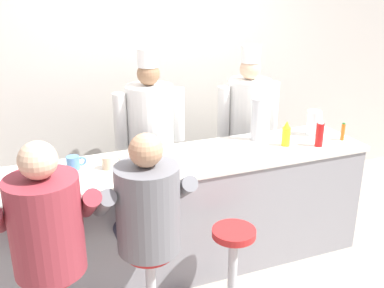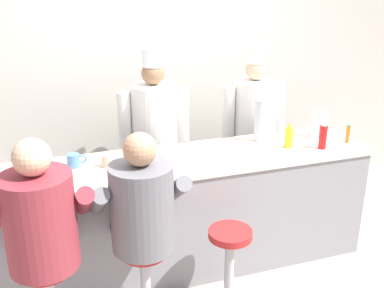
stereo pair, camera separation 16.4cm
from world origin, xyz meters
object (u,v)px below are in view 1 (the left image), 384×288
Objects in this scene: diner_seated_maroon at (46,228)px; coffee_mug_tan at (109,162)px; breakfast_plate at (47,182)px; coffee_mug_blue at (74,163)px; ketchup_bottle_red at (320,133)px; diner_seated_grey at (147,212)px; cook_in_whites_far at (248,123)px; cereal_bowl at (137,170)px; cup_stack_steel at (256,119)px; water_pitcher_clear at (314,123)px; hot_sauce_bottle_orange at (343,132)px; mustard_bottle_yellow at (286,134)px; cook_in_whites_near at (150,132)px; empty_stool_round at (233,255)px.

coffee_mug_tan is at bearing 49.75° from diner_seated_maroon.
breakfast_plate is 0.28m from coffee_mug_blue.
coffee_mug_tan reaches higher than breakfast_plate.
ketchup_bottle_red is 0.17× the size of diner_seated_maroon.
diner_seated_grey is 0.84× the size of cook_in_whites_far.
cereal_bowl is 0.09× the size of diner_seated_grey.
water_pitcher_clear is at bearing -7.98° from cup_stack_steel.
hot_sauce_bottle_orange is at bearing 10.46° from diner_seated_maroon.
hot_sauce_bottle_orange is at bearing -53.03° from water_pitcher_clear.
cup_stack_steel is at bearing 126.70° from mustard_bottle_yellow.
breakfast_plate is 0.17× the size of diner_seated_grey.
diner_seated_grey is (-1.18, -0.73, -0.26)m from cup_stack_steel.
ketchup_bottle_red is at bearing -116.16° from water_pitcher_clear.
water_pitcher_clear is 1.67m from cereal_bowl.
hot_sauce_bottle_orange is 1.92m from diner_seated_grey.
cook_in_whites_near is at bearing 148.94° from hot_sauce_bottle_orange.
cook_in_whites_far is (-0.18, 0.86, -0.15)m from ketchup_bottle_red.
water_pitcher_clear is (-0.15, 0.20, 0.04)m from hot_sauce_bottle_orange.
diner_seated_grey is 0.83× the size of cook_in_whites_near.
breakfast_plate is at bearing -178.71° from mustard_bottle_yellow.
water_pitcher_clear is 0.35× the size of empty_stool_round.
hot_sauce_bottle_orange is 1.05× the size of coffee_mug_blue.
cook_in_whites_far is (0.80, 1.31, 0.49)m from empty_stool_round.
hot_sauce_bottle_orange is 1.97m from coffee_mug_tan.
cereal_bowl is 0.79m from diner_seated_maroon.
hot_sauce_bottle_orange is 0.65× the size of breakfast_plate.
diner_seated_grey is at bearing -0.16° from diner_seated_maroon.
diner_seated_grey is at bearing -166.22° from hot_sauce_bottle_orange.
coffee_mug_blue is at bearing 42.55° from breakfast_plate.
empty_stool_round is (-1.10, -0.69, -0.64)m from water_pitcher_clear.
breakfast_plate is at bearing -138.91° from cook_in_whites_near.
coffee_mug_blue reaches higher than empty_stool_round.
diner_seated_maroon is 1.02× the size of diner_seated_grey.
water_pitcher_clear is 0.94× the size of breakfast_plate.
diner_seated_grey is 0.75m from empty_stool_round.
water_pitcher_clear is 0.15× the size of diner_seated_maroon.
hot_sauce_bottle_orange is at bearing 0.86° from cereal_bowl.
cereal_bowl is (-1.28, -0.09, -0.07)m from mustard_bottle_yellow.
water_pitcher_clear is 2.05m from coffee_mug_blue.
cook_in_whites_far is (1.74, 0.61, -0.09)m from coffee_mug_blue.
cook_in_whites_near is at bearing 40.69° from coffee_mug_blue.
coffee_mug_tan is at bearing 176.19° from hot_sauce_bottle_orange.
cook_in_whites_near reaches higher than cook_in_whites_far.
hot_sauce_bottle_orange is 1.80m from cereal_bowl.
water_pitcher_clear is 0.13× the size of cook_in_whites_far.
hot_sauce_bottle_orange is (0.28, 0.05, -0.04)m from ketchup_bottle_red.
ketchup_bottle_red reaches higher than cereal_bowl.
mustard_bottle_yellow is at bearing -2.73° from coffee_mug_tan.
breakfast_plate is (-1.88, -0.04, -0.08)m from mustard_bottle_yellow.
cook_in_whites_far is at bearing 22.29° from breakfast_plate.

